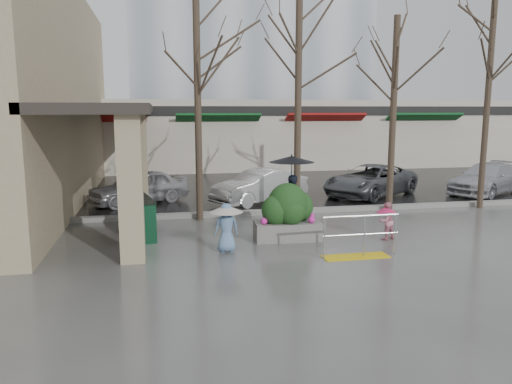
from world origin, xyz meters
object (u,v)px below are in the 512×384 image
object	(u,v)px
woman	(291,183)
child_blue	(226,222)
planter	(288,213)
tree_west	(197,56)
tree_east	(491,53)
tree_midwest	(299,53)
car_c	(370,181)
car_a	(139,187)
child_pink	(386,218)
car_d	(487,178)
news_boxes	(142,216)
car_b	(260,186)
tree_mideast	(395,67)
handrail	(358,242)

from	to	relation	value
woman	child_blue	distance (m)	2.92
woman	planter	distance (m)	1.25
tree_west	tree_east	xyz separation A→B (m)	(10.00, 0.00, 0.30)
tree_midwest	car_c	xyz separation A→B (m)	(3.99, 3.10, -4.60)
tree_midwest	woman	size ratio (longest dim) A/B	3.16
tree_midwest	woman	xyz separation A→B (m)	(-0.71, -1.88, -3.84)
child_blue	car_a	distance (m)	7.35
tree_east	child_pink	size ratio (longest dim) A/B	7.03
tree_west	planter	distance (m)	5.63
tree_east	car_d	distance (m)	5.91
tree_west	car_a	bearing A→B (deg)	121.65
woman	news_boxes	bearing A→B (deg)	-34.86
tree_east	car_c	xyz separation A→B (m)	(-2.81, 3.10, -4.75)
car_b	tree_west	bearing A→B (deg)	-72.90
tree_mideast	car_a	world-z (taller)	tree_mideast
tree_mideast	car_a	bearing A→B (deg)	159.18
woman	planter	size ratio (longest dim) A/B	1.22
handrail	planter	distance (m)	2.32
tree_mideast	tree_east	xyz separation A→B (m)	(3.50, -0.00, 0.52)
child_pink	car_d	bearing A→B (deg)	-158.13
handrail	tree_east	size ratio (longest dim) A/B	0.26
tree_mideast	child_pink	distance (m)	5.76
tree_west	news_boxes	xyz separation A→B (m)	(-1.76, -1.72, -4.53)
tree_west	car_b	world-z (taller)	tree_west
tree_west	tree_midwest	xyz separation A→B (m)	(3.20, 0.00, 0.15)
handrail	car_b	world-z (taller)	car_b
tree_east	child_pink	world-z (taller)	tree_east
car_a	woman	bearing A→B (deg)	14.46
tree_east	car_d	bearing A→B (deg)	50.71
tree_midwest	car_a	size ratio (longest dim) A/B	1.89
handrail	tree_west	distance (m)	7.52
child_blue	car_d	world-z (taller)	car_d
handrail	child_blue	world-z (taller)	child_blue
tree_east	woman	distance (m)	8.71
tree_west	woman	size ratio (longest dim) A/B	3.07
tree_midwest	child_pink	bearing A→B (deg)	-65.98
tree_midwest	car_a	bearing A→B (deg)	148.11
planter	woman	bearing A→B (deg)	69.69
tree_midwest	car_c	bearing A→B (deg)	37.88
tree_west	car_d	world-z (taller)	tree_west
planter	car_c	xyz separation A→B (m)	(5.06, 5.98, -0.11)
tree_midwest	car_b	world-z (taller)	tree_midwest
car_a	tree_midwest	bearing A→B (deg)	31.29
news_boxes	tree_mideast	bearing A→B (deg)	-0.23
handrail	tree_west	xyz separation A→B (m)	(-3.36, 4.80, 4.71)
child_pink	car_c	world-z (taller)	car_c
car_b	tree_east	bearing A→B (deg)	43.57
car_a	car_b	size ratio (longest dim) A/B	0.97
tree_midwest	car_a	xyz separation A→B (m)	(-5.19, 3.23, -4.60)
tree_east	car_c	size ratio (longest dim) A/B	1.59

